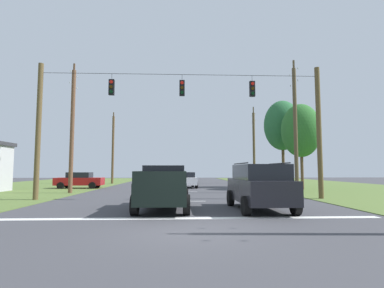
{
  "coord_description": "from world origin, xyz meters",
  "views": [
    {
      "loc": [
        -0.25,
        -8.95,
        1.75
      ],
      "look_at": [
        0.49,
        8.32,
        3.22
      ],
      "focal_mm": 28.59,
      "sensor_mm": 36.0,
      "label": 1
    }
  ],
  "objects_px": {
    "suv_black": "(259,186)",
    "tree_roadside_right": "(282,126)",
    "overhead_signal_span": "(182,125)",
    "utility_pole_mid_right": "(295,126)",
    "tree_roadside_far_right": "(301,131)",
    "distant_car_oncoming": "(80,180)",
    "utility_pole_far_left": "(113,148)",
    "distant_car_crossing_white": "(185,180)",
    "pickup_truck": "(164,187)",
    "utility_pole_far_right": "(254,146)",
    "utility_pole_mid_left": "(72,128)"
  },
  "relations": [
    {
      "from": "pickup_truck",
      "to": "tree_roadside_right",
      "type": "relative_size",
      "value": 0.62
    },
    {
      "from": "distant_car_oncoming",
      "to": "tree_roadside_right",
      "type": "height_order",
      "value": "tree_roadside_right"
    },
    {
      "from": "distant_car_crossing_white",
      "to": "utility_pole_far_right",
      "type": "relative_size",
      "value": 0.45
    },
    {
      "from": "pickup_truck",
      "to": "utility_pole_far_right",
      "type": "bearing_deg",
      "value": 67.29
    },
    {
      "from": "utility_pole_mid_left",
      "to": "utility_pole_far_right",
      "type": "bearing_deg",
      "value": 40.48
    },
    {
      "from": "distant_car_oncoming",
      "to": "utility_pole_mid_left",
      "type": "relative_size",
      "value": 0.44
    },
    {
      "from": "distant_car_crossing_white",
      "to": "overhead_signal_span",
      "type": "bearing_deg",
      "value": -92.4
    },
    {
      "from": "suv_black",
      "to": "utility_pole_far_right",
      "type": "distance_m",
      "value": 26.09
    },
    {
      "from": "pickup_truck",
      "to": "utility_pole_mid_right",
      "type": "xyz_separation_m",
      "value": [
        9.73,
        9.23,
        4.17
      ]
    },
    {
      "from": "utility_pole_mid_left",
      "to": "tree_roadside_far_right",
      "type": "height_order",
      "value": "utility_pole_mid_left"
    },
    {
      "from": "suv_black",
      "to": "utility_pole_mid_left",
      "type": "relative_size",
      "value": 0.49
    },
    {
      "from": "distant_car_crossing_white",
      "to": "utility_pole_mid_left",
      "type": "bearing_deg",
      "value": -141.31
    },
    {
      "from": "utility_pole_far_right",
      "to": "tree_roadside_far_right",
      "type": "distance_m",
      "value": 11.49
    },
    {
      "from": "distant_car_oncoming",
      "to": "utility_pole_mid_left",
      "type": "xyz_separation_m",
      "value": [
        1.25,
        -6.05,
        4.16
      ]
    },
    {
      "from": "utility_pole_mid_right",
      "to": "overhead_signal_span",
      "type": "bearing_deg",
      "value": -151.02
    },
    {
      "from": "distant_car_crossing_white",
      "to": "distant_car_oncoming",
      "type": "height_order",
      "value": "same"
    },
    {
      "from": "pickup_truck",
      "to": "distant_car_oncoming",
      "type": "height_order",
      "value": "pickup_truck"
    },
    {
      "from": "pickup_truck",
      "to": "suv_black",
      "type": "relative_size",
      "value": 1.12
    },
    {
      "from": "pickup_truck",
      "to": "tree_roadside_right",
      "type": "distance_m",
      "value": 20.63
    },
    {
      "from": "tree_roadside_far_right",
      "to": "utility_pole_far_left",
      "type": "bearing_deg",
      "value": 148.1
    },
    {
      "from": "suv_black",
      "to": "tree_roadside_right",
      "type": "height_order",
      "value": "tree_roadside_right"
    },
    {
      "from": "utility_pole_mid_left",
      "to": "tree_roadside_far_right",
      "type": "distance_m",
      "value": 19.53
    },
    {
      "from": "pickup_truck",
      "to": "utility_pole_mid_right",
      "type": "height_order",
      "value": "utility_pole_mid_right"
    },
    {
      "from": "distant_car_crossing_white",
      "to": "utility_pole_far_right",
      "type": "distance_m",
      "value": 12.67
    },
    {
      "from": "distant_car_oncoming",
      "to": "utility_pole_far_left",
      "type": "bearing_deg",
      "value": 84.45
    },
    {
      "from": "suv_black",
      "to": "utility_pole_mid_left",
      "type": "height_order",
      "value": "utility_pole_mid_left"
    },
    {
      "from": "tree_roadside_right",
      "to": "overhead_signal_span",
      "type": "bearing_deg",
      "value": -130.43
    },
    {
      "from": "pickup_truck",
      "to": "distant_car_crossing_white",
      "type": "relative_size",
      "value": 1.22
    },
    {
      "from": "utility_pole_mid_right",
      "to": "tree_roadside_far_right",
      "type": "bearing_deg",
      "value": 62.62
    },
    {
      "from": "utility_pole_mid_left",
      "to": "utility_pole_far_left",
      "type": "distance_m",
      "value": 15.84
    },
    {
      "from": "utility_pole_far_left",
      "to": "utility_pole_far_right",
      "type": "bearing_deg",
      "value": -2.35
    },
    {
      "from": "suv_black",
      "to": "tree_roadside_far_right",
      "type": "height_order",
      "value": "tree_roadside_far_right"
    },
    {
      "from": "suv_black",
      "to": "tree_roadside_right",
      "type": "bearing_deg",
      "value": 67.67
    },
    {
      "from": "distant_car_crossing_white",
      "to": "tree_roadside_far_right",
      "type": "bearing_deg",
      "value": -17.69
    },
    {
      "from": "suv_black",
      "to": "utility_pole_far_right",
      "type": "height_order",
      "value": "utility_pole_far_right"
    },
    {
      "from": "utility_pole_far_left",
      "to": "utility_pole_mid_left",
      "type": "bearing_deg",
      "value": -88.92
    },
    {
      "from": "pickup_truck",
      "to": "suv_black",
      "type": "height_order",
      "value": "suv_black"
    },
    {
      "from": "distant_car_crossing_white",
      "to": "utility_pole_far_left",
      "type": "height_order",
      "value": "utility_pole_far_left"
    },
    {
      "from": "utility_pole_mid_left",
      "to": "tree_roadside_right",
      "type": "bearing_deg",
      "value": 20.77
    },
    {
      "from": "utility_pole_mid_right",
      "to": "utility_pole_mid_left",
      "type": "height_order",
      "value": "utility_pole_mid_right"
    },
    {
      "from": "utility_pole_far_left",
      "to": "tree_roadside_right",
      "type": "height_order",
      "value": "utility_pole_far_left"
    },
    {
      "from": "utility_pole_far_right",
      "to": "utility_pole_far_left",
      "type": "xyz_separation_m",
      "value": [
        -17.98,
        0.74,
        -0.24
      ]
    },
    {
      "from": "tree_roadside_far_right",
      "to": "utility_pole_mid_right",
      "type": "bearing_deg",
      "value": -117.38
    },
    {
      "from": "overhead_signal_span",
      "to": "tree_roadside_right",
      "type": "height_order",
      "value": "tree_roadside_right"
    },
    {
      "from": "utility_pole_mid_right",
      "to": "pickup_truck",
      "type": "bearing_deg",
      "value": -136.53
    },
    {
      "from": "distant_car_oncoming",
      "to": "utility_pole_mid_right",
      "type": "distance_m",
      "value": 19.91
    },
    {
      "from": "distant_car_crossing_white",
      "to": "utility_pole_far_left",
      "type": "xyz_separation_m",
      "value": [
        -9.07,
        8.8,
        3.78
      ]
    },
    {
      "from": "distant_car_oncoming",
      "to": "distant_car_crossing_white",
      "type": "bearing_deg",
      "value": 5.56
    },
    {
      "from": "overhead_signal_span",
      "to": "utility_pole_far_right",
      "type": "xyz_separation_m",
      "value": [
        9.42,
        20.21,
        0.36
      ]
    },
    {
      "from": "suv_black",
      "to": "tree_roadside_right",
      "type": "distance_m",
      "value": 19.18
    }
  ]
}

